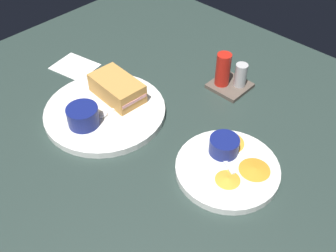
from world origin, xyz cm
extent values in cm
cube|color=#283833|center=(0.00, 0.00, -1.50)|extent=(110.00, 110.00, 3.00)
cylinder|color=white|center=(-7.60, -3.91, 0.80)|extent=(28.04, 28.04, 1.60)
cube|color=#C68C42|center=(-8.90, 1.26, 4.00)|extent=(13.48, 8.45, 4.80)
cube|color=#DB938E|center=(-8.90, 1.26, 4.00)|extent=(13.70, 7.86, 0.80)
cylinder|color=navy|center=(-7.03, -10.19, 3.78)|extent=(7.00, 7.00, 4.36)
cylinder|color=black|center=(-7.03, -10.19, 5.56)|extent=(5.74, 5.74, 0.60)
cube|color=silver|center=(-5.21, -0.61, 1.85)|extent=(1.81, 5.55, 0.40)
ellipsoid|color=silver|center=(-6.23, -6.02, 2.00)|extent=(2.76, 3.55, 0.80)
cylinder|color=white|center=(23.63, 1.75, 0.80)|extent=(20.88, 20.88, 1.60)
cylinder|color=navy|center=(20.49, 4.36, 3.34)|extent=(6.12, 6.12, 3.47)
cylinder|color=olive|center=(20.49, 4.36, 4.67)|extent=(5.02, 5.02, 0.60)
cube|color=silver|center=(23.28, 1.92, 1.85)|extent=(5.28, 3.17, 0.40)
ellipsoid|color=silver|center=(18.36, 4.37, 2.00)|extent=(3.85, 3.40, 0.80)
cone|color=orange|center=(28.00, 4.67, 1.90)|extent=(7.68, 7.68, 0.60)
cone|color=gold|center=(25.68, -0.98, 1.90)|extent=(5.29, 5.29, 0.60)
cone|color=gold|center=(19.81, 7.13, 1.90)|extent=(9.02, 9.02, 0.60)
cube|color=brown|center=(7.34, 24.22, 0.50)|extent=(9.00, 9.00, 1.00)
cylinder|color=red|center=(5.54, 23.02, 5.25)|extent=(3.60, 3.60, 8.50)
cylinder|color=#B2B2B2|center=(9.14, 25.62, 4.00)|extent=(3.00, 3.00, 6.00)
cube|color=white|center=(-28.27, 2.65, 0.20)|extent=(12.54, 10.97, 0.40)
camera|label=1|loc=(49.95, -43.15, 60.85)|focal=41.74mm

